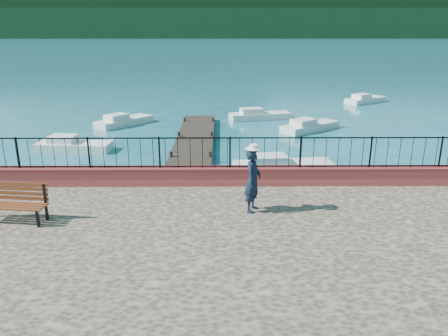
{
  "coord_description": "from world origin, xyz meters",
  "views": [
    {
      "loc": [
        -0.59,
        -9.39,
        5.95
      ],
      "look_at": [
        -0.5,
        2.0,
        2.3
      ],
      "focal_mm": 35.0,
      "sensor_mm": 36.0,
      "label": 1
    }
  ],
  "objects_px": {
    "park_bench": "(13,210)",
    "boat_4": "(260,113)",
    "boat_2": "(310,124)",
    "boat_5": "(366,98)",
    "boat_0": "(74,143)",
    "boat_3": "(124,119)",
    "boat_1": "(283,163)",
    "person": "(253,180)"
  },
  "relations": [
    {
      "from": "park_bench",
      "to": "boat_4",
      "type": "bearing_deg",
      "value": 74.45
    },
    {
      "from": "boat_2",
      "to": "boat_4",
      "type": "height_order",
      "value": "same"
    },
    {
      "from": "boat_5",
      "to": "boat_0",
      "type": "bearing_deg",
      "value": -178.33
    },
    {
      "from": "boat_2",
      "to": "boat_3",
      "type": "distance_m",
      "value": 11.82
    },
    {
      "from": "boat_2",
      "to": "boat_3",
      "type": "relative_size",
      "value": 1.04
    },
    {
      "from": "boat_0",
      "to": "boat_3",
      "type": "relative_size",
      "value": 0.97
    },
    {
      "from": "park_bench",
      "to": "boat_0",
      "type": "relative_size",
      "value": 0.49
    },
    {
      "from": "boat_1",
      "to": "boat_5",
      "type": "relative_size",
      "value": 1.06
    },
    {
      "from": "park_bench",
      "to": "boat_3",
      "type": "height_order",
      "value": "park_bench"
    },
    {
      "from": "boat_0",
      "to": "boat_3",
      "type": "bearing_deg",
      "value": 83.55
    },
    {
      "from": "boat_0",
      "to": "boat_5",
      "type": "xyz_separation_m",
      "value": [
        19.68,
        14.99,
        0.0
      ]
    },
    {
      "from": "park_bench",
      "to": "boat_5",
      "type": "height_order",
      "value": "park_bench"
    },
    {
      "from": "boat_1",
      "to": "boat_3",
      "type": "bearing_deg",
      "value": 126.02
    },
    {
      "from": "boat_2",
      "to": "boat_3",
      "type": "xyz_separation_m",
      "value": [
        -11.7,
        1.67,
        0.0
      ]
    },
    {
      "from": "boat_3",
      "to": "boat_5",
      "type": "distance_m",
      "value": 20.41
    },
    {
      "from": "person",
      "to": "boat_0",
      "type": "distance_m",
      "value": 13.55
    },
    {
      "from": "park_bench",
      "to": "boat_2",
      "type": "relative_size",
      "value": 0.46
    },
    {
      "from": "boat_1",
      "to": "boat_4",
      "type": "height_order",
      "value": "same"
    },
    {
      "from": "park_bench",
      "to": "boat_4",
      "type": "distance_m",
      "value": 20.92
    },
    {
      "from": "park_bench",
      "to": "person",
      "type": "relative_size",
      "value": 1.06
    },
    {
      "from": "boat_2",
      "to": "boat_4",
      "type": "xyz_separation_m",
      "value": [
        -2.74,
        3.51,
        0.0
      ]
    },
    {
      "from": "park_bench",
      "to": "boat_1",
      "type": "relative_size",
      "value": 0.43
    },
    {
      "from": "boat_1",
      "to": "boat_3",
      "type": "relative_size",
      "value": 1.11
    },
    {
      "from": "park_bench",
      "to": "boat_2",
      "type": "xyz_separation_m",
      "value": [
        10.8,
        15.76,
        -1.1
      ]
    },
    {
      "from": "boat_4",
      "to": "boat_3",
      "type": "bearing_deg",
      "value": 178.74
    },
    {
      "from": "boat_0",
      "to": "person",
      "type": "bearing_deg",
      "value": -46.91
    },
    {
      "from": "person",
      "to": "boat_3",
      "type": "xyz_separation_m",
      "value": [
        -7.1,
        16.78,
        -1.67
      ]
    },
    {
      "from": "boat_3",
      "to": "boat_4",
      "type": "height_order",
      "value": "same"
    },
    {
      "from": "boat_5",
      "to": "person",
      "type": "bearing_deg",
      "value": -149.57
    },
    {
      "from": "person",
      "to": "boat_5",
      "type": "bearing_deg",
      "value": -3.17
    },
    {
      "from": "boat_3",
      "to": "boat_1",
      "type": "bearing_deg",
      "value": -98.32
    },
    {
      "from": "park_bench",
      "to": "boat_0",
      "type": "xyz_separation_m",
      "value": [
        -2.14,
        11.2,
        -1.1
      ]
    },
    {
      "from": "person",
      "to": "boat_1",
      "type": "distance_m",
      "value": 7.41
    },
    {
      "from": "park_bench",
      "to": "boat_2",
      "type": "bearing_deg",
      "value": 62.72
    },
    {
      "from": "park_bench",
      "to": "boat_1",
      "type": "height_order",
      "value": "park_bench"
    },
    {
      "from": "boat_2",
      "to": "boat_3",
      "type": "bearing_deg",
      "value": 134.29
    },
    {
      "from": "boat_3",
      "to": "boat_4",
      "type": "xyz_separation_m",
      "value": [
        8.96,
        1.84,
        0.0
      ]
    },
    {
      "from": "boat_0",
      "to": "boat_1",
      "type": "bearing_deg",
      "value": -14.54
    },
    {
      "from": "person",
      "to": "boat_0",
      "type": "relative_size",
      "value": 0.47
    },
    {
      "from": "boat_3",
      "to": "boat_5",
      "type": "xyz_separation_m",
      "value": [
        18.44,
        8.76,
        0.0
      ]
    },
    {
      "from": "park_bench",
      "to": "boat_0",
      "type": "bearing_deg",
      "value": 107.94
    },
    {
      "from": "person",
      "to": "boat_4",
      "type": "height_order",
      "value": "person"
    }
  ]
}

